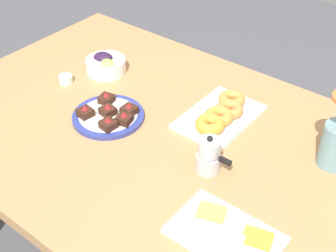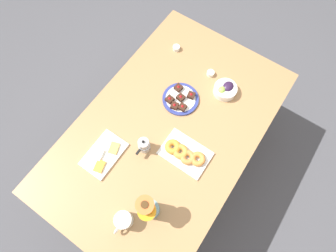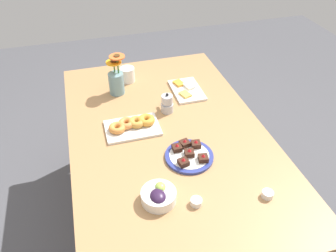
% 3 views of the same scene
% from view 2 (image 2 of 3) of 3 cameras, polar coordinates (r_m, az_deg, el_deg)
% --- Properties ---
extents(ground_plane, '(6.00, 6.00, 0.00)m').
position_cam_2_polar(ground_plane, '(2.29, 0.00, -7.27)').
color(ground_plane, '#4C4C51').
extents(dining_table, '(1.60, 1.00, 0.74)m').
position_cam_2_polar(dining_table, '(1.66, 0.00, -1.60)').
color(dining_table, '#A87A4C').
rests_on(dining_table, ground_plane).
extents(coffee_mug, '(0.13, 0.09, 0.09)m').
position_cam_2_polar(coffee_mug, '(1.45, -9.65, -19.58)').
color(coffee_mug, white).
rests_on(coffee_mug, dining_table).
extents(grape_bowl, '(0.15, 0.15, 0.07)m').
position_cam_2_polar(grape_bowl, '(1.71, 12.38, 7.81)').
color(grape_bowl, white).
rests_on(grape_bowl, dining_table).
extents(cheese_platter, '(0.26, 0.17, 0.03)m').
position_cam_2_polar(cheese_platter, '(1.57, -13.80, -6.05)').
color(cheese_platter, white).
rests_on(cheese_platter, dining_table).
extents(croissant_platter, '(0.19, 0.28, 0.05)m').
position_cam_2_polar(croissant_platter, '(1.52, 3.61, -5.95)').
color(croissant_platter, white).
rests_on(croissant_platter, dining_table).
extents(jam_cup_honey, '(0.05, 0.05, 0.03)m').
position_cam_2_polar(jam_cup_honey, '(1.87, 1.82, 16.66)').
color(jam_cup_honey, white).
rests_on(jam_cup_honey, dining_table).
extents(jam_cup_berry, '(0.05, 0.05, 0.03)m').
position_cam_2_polar(jam_cup_berry, '(1.77, 9.24, 11.28)').
color(jam_cup_berry, white).
rests_on(jam_cup_berry, dining_table).
extents(dessert_plate, '(0.23, 0.23, 0.05)m').
position_cam_2_polar(dessert_plate, '(1.66, 2.72, 5.91)').
color(dessert_plate, navy).
rests_on(dessert_plate, dining_table).
extents(flower_vase, '(0.11, 0.11, 0.24)m').
position_cam_2_polar(flower_vase, '(1.40, -3.87, -17.62)').
color(flower_vase, '#6B939E').
rests_on(flower_vase, dining_table).
extents(moka_pot, '(0.11, 0.07, 0.12)m').
position_cam_2_polar(moka_pot, '(1.50, -5.26, -4.17)').
color(moka_pot, '#B7B7BC').
rests_on(moka_pot, dining_table).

